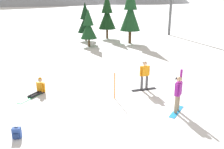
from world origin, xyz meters
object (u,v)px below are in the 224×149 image
object	(u,v)px
snowboarder_foreground	(178,93)
pine_tree_young	(85,20)
pine_tree_twin	(107,14)
pine_tree_short	(130,11)
trail_marker_pole	(115,86)
pine_tree_leaning	(89,26)
snowboarder_midground	(145,75)
snowboarder_background	(39,89)
backpack_blue	(17,133)

from	to	relation	value
snowboarder_foreground	pine_tree_young	world-z (taller)	pine_tree_young
pine_tree_young	pine_tree_twin	world-z (taller)	pine_tree_twin
pine_tree_twin	pine_tree_short	xyz separation A→B (m)	(1.58, -4.05, 0.55)
trail_marker_pole	pine_tree_twin	size ratio (longest dim) A/B	0.25
pine_tree_leaning	pine_tree_twin	xyz separation A→B (m)	(3.46, 4.53, 0.91)
pine_tree_leaning	snowboarder_foreground	bearing A→B (deg)	-88.31
snowboarder_midground	pine_tree_young	distance (m)	17.65
pine_tree_young	snowboarder_background	bearing A→B (deg)	-110.67
snowboarder_foreground	snowboarder_background	world-z (taller)	snowboarder_foreground
snowboarder_background	backpack_blue	size ratio (longest dim) A/B	3.23
snowboarder_foreground	pine_tree_leaning	size ratio (longest dim) A/B	0.50
snowboarder_background	snowboarder_foreground	bearing A→B (deg)	-35.03
backpack_blue	pine_tree_short	distance (m)	21.24
trail_marker_pole	pine_tree_young	world-z (taller)	pine_tree_young
snowboarder_foreground	trail_marker_pole	xyz separation A→B (m)	(-2.31, 2.40, -0.24)
backpack_blue	pine_tree_short	bearing A→B (deg)	56.11
pine_tree_young	pine_tree_short	world-z (taller)	pine_tree_short
snowboarder_foreground	snowboarder_midground	world-z (taller)	snowboarder_foreground
pine_tree_young	pine_tree_short	xyz separation A→B (m)	(4.57, -3.35, 1.16)
snowboarder_midground	pine_tree_twin	world-z (taller)	pine_tree_twin
pine_tree_short	backpack_blue	bearing A→B (deg)	-123.89
pine_tree_young	pine_tree_short	size ratio (longest dim) A/B	0.68
snowboarder_background	pine_tree_young	bearing A→B (deg)	69.33
snowboarder_midground	backpack_blue	distance (m)	7.62
trail_marker_pole	pine_tree_young	distance (m)	18.51
snowboarder_midground	pine_tree_leaning	size ratio (longest dim) A/B	0.43
snowboarder_midground	pine_tree_short	bearing A→B (deg)	71.40
snowboarder_foreground	pine_tree_young	distance (m)	20.74
snowboarder_foreground	trail_marker_pole	world-z (taller)	snowboarder_foreground
trail_marker_pole	pine_tree_young	size ratio (longest dim) A/B	0.32
snowboarder_background	pine_tree_young	size ratio (longest dim) A/B	0.33
trail_marker_pole	pine_tree_short	world-z (taller)	pine_tree_short
snowboarder_foreground	pine_tree_short	size ratio (longest dim) A/B	0.30
backpack_blue	trail_marker_pole	world-z (taller)	trail_marker_pole
pine_tree_short	snowboarder_foreground	bearing A→B (deg)	-104.67
pine_tree_young	pine_tree_short	bearing A→B (deg)	-36.25
snowboarder_background	pine_tree_leaning	world-z (taller)	pine_tree_leaning
snowboarder_midground	backpack_blue	xyz separation A→B (m)	(-6.89, -3.17, -0.70)
pine_tree_young	snowboarder_midground	bearing A→B (deg)	-90.70
pine_tree_young	pine_tree_leaning	xyz separation A→B (m)	(-0.46, -3.83, -0.30)
pine_tree_short	pine_tree_leaning	bearing A→B (deg)	-174.56
trail_marker_pole	snowboarder_midground	bearing A→B (deg)	18.91
snowboarder_foreground	backpack_blue	xyz separation A→B (m)	(-7.14, -0.06, -0.76)
backpack_blue	pine_tree_leaning	world-z (taller)	pine_tree_leaning
snowboarder_foreground	trail_marker_pole	bearing A→B (deg)	133.93
pine_tree_short	pine_tree_young	bearing A→B (deg)	143.75
snowboarder_background	trail_marker_pole	xyz separation A→B (m)	(3.88, -1.94, 0.41)
trail_marker_pole	pine_tree_leaning	size ratio (longest dim) A/B	0.36
pine_tree_leaning	pine_tree_twin	bearing A→B (deg)	52.64
snowboarder_foreground	pine_tree_young	size ratio (longest dim) A/B	0.44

